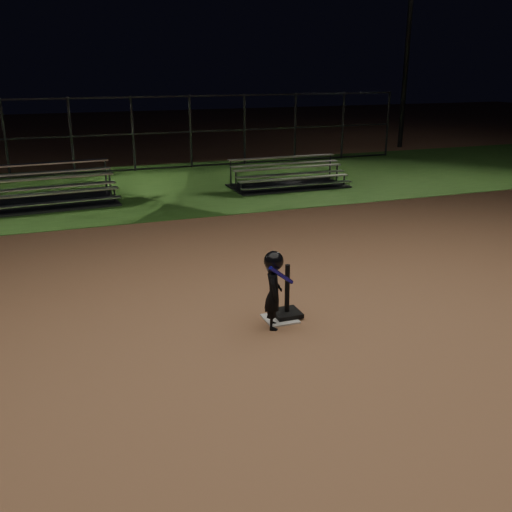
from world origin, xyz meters
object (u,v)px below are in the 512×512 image
(child_batter, at_px, (274,288))
(bleacher_right, at_px, (288,181))
(batting_tee, at_px, (287,306))
(light_pole_right, at_px, (410,28))
(home_plate, at_px, (280,319))
(bleacher_left, at_px, (34,198))

(child_batter, xyz_separation_m, bleacher_right, (4.04, 8.82, -0.42))
(batting_tee, distance_m, light_pole_right, 19.63)
(home_plate, distance_m, child_batter, 0.64)
(child_batter, bearing_deg, bleacher_right, -5.85)
(home_plate, height_order, bleacher_right, bleacher_right)
(batting_tee, height_order, bleacher_right, bleacher_right)
(batting_tee, bearing_deg, child_batter, -140.47)
(child_batter, relative_size, light_pole_right, 0.13)
(bleacher_left, bearing_deg, bleacher_right, -4.28)
(bleacher_left, bearing_deg, child_batter, -74.72)
(child_batter, distance_m, bleacher_right, 9.71)
(bleacher_left, bearing_deg, home_plate, -73.20)
(batting_tee, xyz_separation_m, light_pole_right, (11.87, 14.88, 4.78))
(bleacher_left, bearing_deg, batting_tee, -72.32)
(bleacher_right, xyz_separation_m, light_pole_right, (8.15, 6.33, 4.77))
(child_batter, bearing_deg, batting_tee, -31.72)
(bleacher_right, relative_size, light_pole_right, 0.41)
(child_batter, height_order, bleacher_right, child_batter)
(home_plate, xyz_separation_m, child_batter, (-0.19, -0.20, 0.58))
(home_plate, distance_m, light_pole_right, 19.79)
(light_pole_right, bearing_deg, bleacher_right, -142.19)
(child_batter, relative_size, bleacher_left, 0.26)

